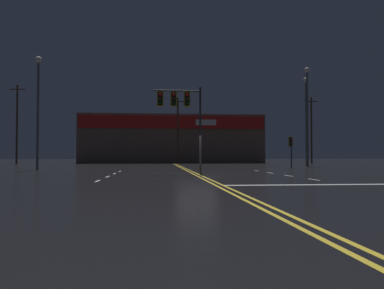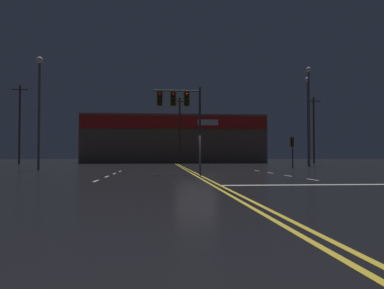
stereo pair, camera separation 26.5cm
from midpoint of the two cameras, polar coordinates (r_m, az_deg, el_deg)
The scene contains 9 objects.
ground_plane at distance 23.71m, azimuth 0.41°, elevation -4.61°, with size 200.00×200.00×0.00m, color black.
road_markings at distance 22.10m, azimuth 3.73°, elevation -4.81°, with size 15.82×60.00×0.01m.
traffic_signal_median at distance 24.34m, azimuth -2.10°, elevation 5.88°, with size 3.11×0.36×5.66m.
traffic_signal_corner_northeast at distance 38.13m, azimuth 14.64°, elevation -0.08°, with size 0.42×0.36×3.06m.
streetlight_near_right at distance 42.27m, azimuth 17.00°, elevation 5.89°, with size 0.56×0.56×10.72m.
streetlight_median_approach at distance 34.28m, azimuth -22.61°, elevation 6.66°, with size 0.56×0.56×9.58m.
streetlight_far_median at distance 46.23m, azimuth 16.84°, elevation 5.06°, with size 0.56×0.56×10.44m.
building_backdrop at distance 62.82m, azimuth -3.23°, elevation 0.75°, with size 29.22×10.23×7.70m.
utility_pole_row at distance 55.36m, azimuth -3.96°, elevation 2.68°, with size 45.64×0.26×11.25m.
Camera 1 is at (-2.54, -23.54, 1.22)m, focal length 35.00 mm.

